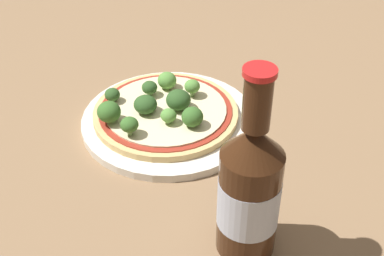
% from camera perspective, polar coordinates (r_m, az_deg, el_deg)
% --- Properties ---
extents(ground_plane, '(3.00, 3.00, 0.00)m').
position_cam_1_polar(ground_plane, '(0.78, -1.75, 0.21)').
color(ground_plane, '#846647').
extents(plate, '(0.26, 0.26, 0.01)m').
position_cam_1_polar(plate, '(0.78, -2.40, 0.84)').
color(plate, silver).
rests_on(plate, ground_plane).
extents(pizza, '(0.21, 0.21, 0.01)m').
position_cam_1_polar(pizza, '(0.78, -2.94, 1.59)').
color(pizza, tan).
rests_on(pizza, plate).
extents(broccoli_floret_0, '(0.04, 0.04, 0.03)m').
position_cam_1_polar(broccoli_floret_0, '(0.77, -1.62, 3.07)').
color(broccoli_floret_0, '#7A9E5B').
rests_on(broccoli_floret_0, pizza).
extents(broccoli_floret_1, '(0.03, 0.03, 0.03)m').
position_cam_1_polar(broccoli_floret_1, '(0.75, -8.85, 1.71)').
color(broccoli_floret_1, '#7A9E5B').
rests_on(broccoli_floret_1, pizza).
extents(broccoli_floret_2, '(0.03, 0.03, 0.03)m').
position_cam_1_polar(broccoli_floret_2, '(0.81, -2.68, 5.09)').
color(broccoli_floret_2, '#7A9E5B').
rests_on(broccoli_floret_2, pizza).
extents(broccoli_floret_3, '(0.02, 0.02, 0.02)m').
position_cam_1_polar(broccoli_floret_3, '(0.80, -4.55, 4.31)').
color(broccoli_floret_3, '#7A9E5B').
rests_on(broccoli_floret_3, pizza).
extents(broccoli_floret_4, '(0.02, 0.02, 0.03)m').
position_cam_1_polar(broccoli_floret_4, '(0.72, -6.70, 0.33)').
color(broccoli_floret_4, '#7A9E5B').
rests_on(broccoli_floret_4, pizza).
extents(broccoli_floret_5, '(0.02, 0.02, 0.02)m').
position_cam_1_polar(broccoli_floret_5, '(0.74, -2.52, 1.34)').
color(broccoli_floret_5, '#7A9E5B').
rests_on(broccoli_floret_5, pizza).
extents(broccoli_floret_6, '(0.02, 0.02, 0.02)m').
position_cam_1_polar(broccoli_floret_6, '(0.79, -8.50, 3.53)').
color(broccoli_floret_6, '#7A9E5B').
rests_on(broccoli_floret_6, pizza).
extents(broccoli_floret_7, '(0.03, 0.03, 0.03)m').
position_cam_1_polar(broccoli_floret_7, '(0.76, -5.00, 2.52)').
color(broccoli_floret_7, '#7A9E5B').
rests_on(broccoli_floret_7, pizza).
extents(broccoli_floret_8, '(0.02, 0.02, 0.03)m').
position_cam_1_polar(broccoli_floret_8, '(0.79, 0.20, 4.38)').
color(broccoli_floret_8, '#7A9E5B').
rests_on(broccoli_floret_8, pizza).
extents(broccoli_floret_9, '(0.03, 0.03, 0.03)m').
position_cam_1_polar(broccoli_floret_9, '(0.73, 0.04, 1.19)').
color(broccoli_floret_9, '#7A9E5B').
rests_on(broccoli_floret_9, pizza).
extents(beer_bottle, '(0.07, 0.07, 0.23)m').
position_cam_1_polar(beer_bottle, '(0.56, 6.16, -6.54)').
color(beer_bottle, '#381E0F').
rests_on(beer_bottle, ground_plane).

